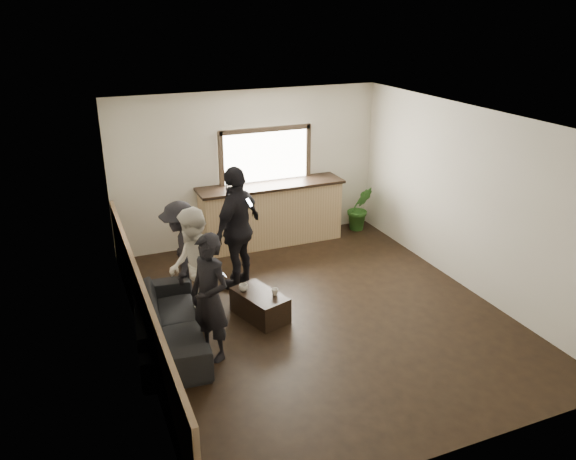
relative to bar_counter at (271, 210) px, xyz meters
name	(u,v)px	position (x,y,z in m)	size (l,w,h in m)	color
ground	(318,312)	(-0.30, -2.70, -0.64)	(5.00, 6.00, 0.01)	black
room_shell	(269,225)	(-1.04, -2.70, 0.83)	(5.01, 6.01, 2.80)	silver
bar_counter	(271,210)	(0.00, 0.00, 0.00)	(2.70, 0.68, 2.13)	tan
sofa	(168,321)	(-2.45, -2.65, -0.33)	(2.13, 0.83, 0.62)	black
coffee_table	(260,305)	(-1.12, -2.49, -0.45)	(0.47, 0.84, 0.37)	black
cup_a	(243,288)	(-1.31, -2.33, -0.22)	(0.13, 0.13, 0.10)	silver
cup_b	(275,292)	(-0.94, -2.61, -0.22)	(0.10, 0.10, 0.09)	silver
potted_plant	(360,208)	(1.85, -0.05, -0.20)	(0.49, 0.39, 0.89)	#2D6623
person_a	(210,298)	(-2.00, -3.16, 0.19)	(0.63, 0.72, 1.65)	black
person_b	(193,269)	(-2.00, -2.32, 0.20)	(0.76, 0.91, 1.69)	white
person_c	(182,252)	(-2.00, -1.58, 0.14)	(0.76, 1.10, 1.56)	black
person_d	(238,228)	(-1.09, -1.44, 0.34)	(1.18, 1.11, 1.95)	black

